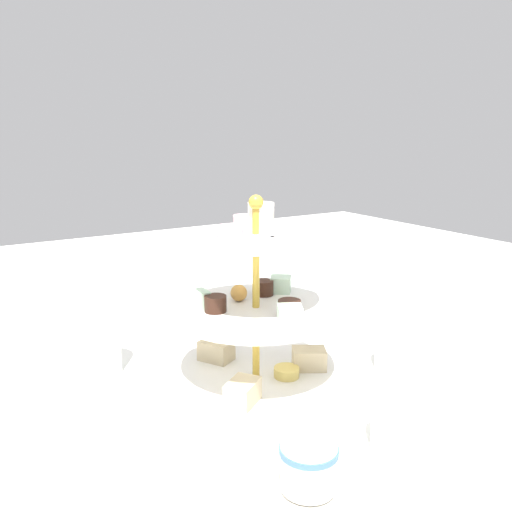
{
  "coord_description": "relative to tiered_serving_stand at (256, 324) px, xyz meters",
  "views": [
    {
      "loc": [
        -0.37,
        -0.6,
        0.35
      ],
      "look_at": [
        0.0,
        0.0,
        0.18
      ],
      "focal_mm": 37.97,
      "sensor_mm": 36.0,
      "label": 1
    }
  ],
  "objects": [
    {
      "name": "water_glass_tall_right",
      "position": [
        -0.18,
        0.15,
        -0.02
      ],
      "size": [
        0.07,
        0.07,
        0.13
      ],
      "primitive_type": "cylinder",
      "color": "silver",
      "rests_on": "ground_plane"
    },
    {
      "name": "ground_plane",
      "position": [
        -0.0,
        -0.0,
        -0.09
      ],
      "size": [
        2.4,
        2.4,
        0.0
      ],
      "primitive_type": "plane",
      "color": "white"
    },
    {
      "name": "tiered_serving_stand",
      "position": [
        0.0,
        0.0,
        0.0
      ],
      "size": [
        0.28,
        0.28,
        0.27
      ],
      "color": "white",
      "rests_on": "ground_plane"
    },
    {
      "name": "water_glass_mid_back",
      "position": [
        0.2,
        -0.08,
        -0.04
      ],
      "size": [
        0.06,
        0.06,
        0.08
      ],
      "primitive_type": "cylinder",
      "color": "silver",
      "rests_on": "ground_plane"
    },
    {
      "name": "water_glass_short_left",
      "position": [
        0.05,
        -0.23,
        -0.05
      ],
      "size": [
        0.06,
        0.06,
        0.08
      ],
      "primitive_type": "cylinder",
      "color": "silver",
      "rests_on": "ground_plane"
    },
    {
      "name": "teacup_with_saucer",
      "position": [
        -0.08,
        -0.23,
        -0.06
      ],
      "size": [
        0.09,
        0.09,
        0.05
      ],
      "color": "white",
      "rests_on": "ground_plane"
    },
    {
      "name": "butter_knife_left",
      "position": [
        0.14,
        0.25,
        -0.09
      ],
      "size": [
        0.14,
        0.12,
        0.0
      ],
      "primitive_type": "cube",
      "rotation": [
        0.0,
        0.0,
        2.45
      ],
      "color": "silver",
      "rests_on": "ground_plane"
    },
    {
      "name": "butter_knife_right",
      "position": [
        -0.26,
        -0.12,
        -0.09
      ],
      "size": [
        0.11,
        0.15,
        0.0
      ],
      "primitive_type": "cube",
      "rotation": [
        0.0,
        0.0,
        5.32
      ],
      "color": "silver",
      "rests_on": "ground_plane"
    }
  ]
}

